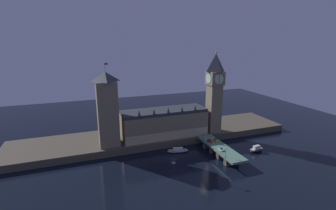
% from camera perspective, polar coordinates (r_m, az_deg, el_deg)
% --- Properties ---
extents(ground_plane, '(400.00, 400.00, 0.00)m').
position_cam_1_polar(ground_plane, '(166.21, 1.33, -12.64)').
color(ground_plane, black).
extents(embankment, '(220.00, 42.00, 5.14)m').
position_cam_1_polar(embankment, '(198.71, -2.81, -7.15)').
color(embankment, '#4C4438').
rests_on(embankment, ground_plane).
extents(parliament_hall, '(65.04, 21.60, 24.91)m').
position_cam_1_polar(parliament_hall, '(188.47, -0.91, -4.16)').
color(parliament_hall, '#7F7056').
rests_on(parliament_hall, embankment).
extents(clock_tower, '(11.96, 12.07, 64.05)m').
position_cam_1_polar(clock_tower, '(195.05, 10.84, 3.36)').
color(clock_tower, '#7F7056').
rests_on(clock_tower, embankment).
extents(victoria_tower, '(13.88, 13.88, 57.78)m').
position_cam_1_polar(victoria_tower, '(172.48, -14.03, -0.95)').
color(victoria_tower, '#7F7056').
rests_on(victoria_tower, embankment).
extents(bridge, '(11.48, 46.00, 6.32)m').
position_cam_1_polar(bridge, '(173.85, 12.08, -10.17)').
color(bridge, slate).
rests_on(bridge, ground_plane).
extents(car_northbound_lead, '(2.08, 4.43, 1.46)m').
position_cam_1_polar(car_northbound_lead, '(179.44, 9.70, -8.27)').
color(car_northbound_lead, red).
rests_on(car_northbound_lead, bridge).
extents(car_northbound_trail, '(2.00, 4.47, 1.41)m').
position_cam_1_polar(car_northbound_trail, '(167.54, 12.32, -10.12)').
color(car_northbound_trail, silver).
rests_on(car_northbound_trail, bridge).
extents(car_southbound_trail, '(1.97, 4.39, 1.58)m').
position_cam_1_polar(car_southbound_trail, '(181.71, 11.13, -8.02)').
color(car_southbound_trail, yellow).
rests_on(car_southbound_trail, bridge).
extents(pedestrian_near_rail, '(0.38, 0.38, 1.85)m').
position_cam_1_polar(pedestrian_near_rail, '(163.33, 12.27, -10.66)').
color(pedestrian_near_rail, black).
rests_on(pedestrian_near_rail, bridge).
extents(pedestrian_far_rail, '(0.38, 0.38, 1.81)m').
position_cam_1_polar(pedestrian_far_rail, '(177.15, 9.19, -8.46)').
color(pedestrian_far_rail, black).
rests_on(pedestrian_far_rail, bridge).
extents(street_lamp_near, '(1.34, 0.60, 6.46)m').
position_cam_1_polar(street_lamp_near, '(157.41, 13.36, -10.49)').
color(street_lamp_near, '#2D3333').
rests_on(street_lamp_near, bridge).
extents(street_lamp_far, '(1.34, 0.60, 6.72)m').
position_cam_1_polar(street_lamp_far, '(180.43, 8.22, -6.87)').
color(street_lamp_far, '#2D3333').
rests_on(street_lamp_far, bridge).
extents(boat_upstream, '(15.70, 7.20, 3.30)m').
position_cam_1_polar(boat_upstream, '(175.91, 2.33, -10.61)').
color(boat_upstream, '#B2A893').
rests_on(boat_upstream, ground_plane).
extents(boat_downstream, '(11.40, 4.94, 4.66)m').
position_cam_1_polar(boat_downstream, '(187.09, 20.01, -9.77)').
color(boat_downstream, '#28282D').
rests_on(boat_downstream, ground_plane).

